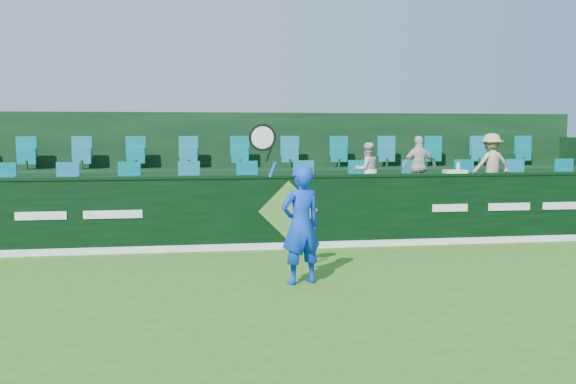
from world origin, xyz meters
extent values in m
plane|color=#2E6E1A|center=(0.00, 0.00, 0.00)|extent=(60.00, 60.00, 0.00)
cube|color=black|center=(0.00, 4.00, 0.65)|extent=(16.00, 0.20, 1.30)
cube|color=black|center=(0.00, 4.00, 1.32)|extent=(16.00, 0.24, 0.05)
cube|color=white|center=(0.00, 3.89, 0.06)|extent=(16.00, 0.02, 0.12)
cube|color=#4B7E2D|center=(0.00, 3.88, 0.70)|extent=(1.10, 0.02, 1.10)
cube|color=white|center=(-4.30, 3.89, 0.70)|extent=(0.85, 0.01, 0.14)
cube|color=white|center=(-3.10, 3.89, 0.70)|extent=(1.00, 0.01, 0.14)
cube|color=white|center=(3.10, 3.89, 0.70)|extent=(0.70, 0.01, 0.14)
cube|color=white|center=(4.30, 3.89, 0.70)|extent=(0.85, 0.01, 0.14)
cube|color=white|center=(5.50, 3.89, 0.70)|extent=(1.00, 0.01, 0.14)
cube|color=black|center=(0.00, 5.10, 0.40)|extent=(16.00, 2.00, 0.80)
cube|color=black|center=(0.00, 7.00, 0.65)|extent=(16.00, 1.80, 1.30)
cube|color=black|center=(0.00, 8.00, 1.30)|extent=(16.00, 0.20, 2.60)
cube|color=#156D8B|center=(0.00, 5.50, 1.10)|extent=(13.50, 0.50, 0.60)
cube|color=#156D8B|center=(0.00, 7.30, 1.60)|extent=(13.50, 0.50, 0.60)
imported|color=#0C37DC|center=(-0.25, 1.22, 0.83)|extent=(0.70, 0.57, 1.66)
cylinder|color=#143FBF|center=(-0.66, 1.12, 1.62)|extent=(0.12, 0.04, 0.22)
cylinder|color=black|center=(-0.72, 1.12, 1.82)|extent=(0.11, 0.03, 0.20)
torus|color=black|center=(-0.80, 1.12, 2.06)|extent=(0.49, 0.04, 0.49)
cylinder|color=silver|center=(-0.80, 1.12, 2.06)|extent=(0.40, 0.01, 0.40)
imported|color=silver|center=(1.82, 5.12, 1.36)|extent=(0.61, 0.52, 1.12)
imported|color=beige|center=(2.93, 5.12, 1.43)|extent=(0.75, 0.34, 1.26)
imported|color=tan|center=(4.52, 5.12, 1.45)|extent=(0.88, 0.55, 1.30)
cube|color=silver|center=(3.23, 4.00, 1.38)|extent=(0.41, 0.27, 0.06)
cylinder|color=silver|center=(3.29, 4.00, 1.45)|extent=(0.06, 0.06, 0.20)
camera|label=1|loc=(-1.81, -7.53, 2.13)|focal=40.00mm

